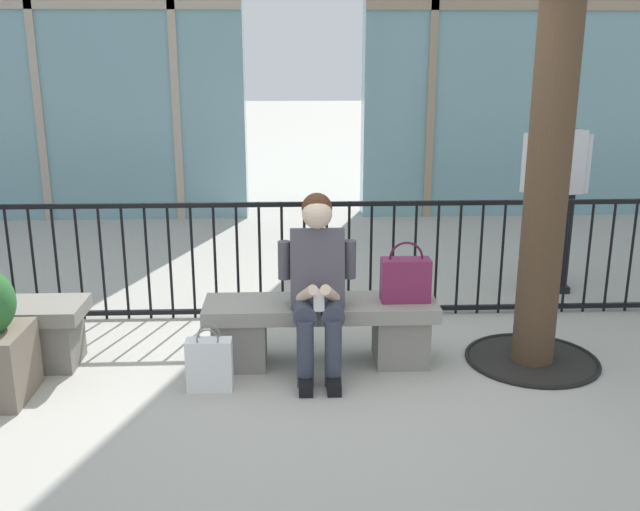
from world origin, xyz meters
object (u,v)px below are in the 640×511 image
Objects in this scene: bystander_further_back at (551,180)px; bystander_at_railing at (558,182)px; handbag_on_bench at (405,279)px; seated_person_with_phone at (318,279)px; stone_bench at (321,326)px; shopping_bag at (209,364)px.

bystander_at_railing is at bearing -64.39° from bystander_further_back.
bystander_further_back reaches higher than handbag_on_bench.
handbag_on_bench is (0.61, 0.12, -0.04)m from seated_person_with_phone.
handbag_on_bench is 0.25× the size of bystander_at_railing.
stone_bench is 3.80× the size of handbag_on_bench.
bystander_at_railing is 0.08m from bystander_further_back.
seated_person_with_phone is 2.80× the size of shopping_bag.
shopping_bag is at bearing -146.52° from bystander_at_railing.
stone_bench is at bearing -143.17° from bystander_further_back.
seated_person_with_phone reaches higher than handbag_on_bench.
seated_person_with_phone is (-0.03, -0.13, 0.38)m from stone_bench.
bystander_further_back is at bearing 115.61° from bystander_at_railing.
bystander_at_railing is at bearing 43.94° from handbag_on_bench.
stone_bench is 2.77m from bystander_further_back.
seated_person_with_phone is 0.71× the size of bystander_at_railing.
stone_bench is at bearing -144.93° from bystander_at_railing.
handbag_on_bench is 0.97× the size of shopping_bag.
stone_bench is 0.40m from seated_person_with_phone.
shopping_bag is (-0.73, -0.39, -0.09)m from stone_bench.
bystander_at_railing reaches higher than handbag_on_bench.
stone_bench is 0.84m from shopping_bag.
handbag_on_bench is 1.43m from shopping_bag.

